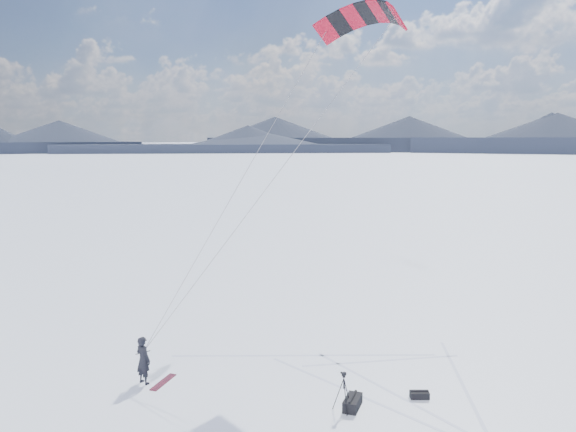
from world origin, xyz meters
TOP-DOWN VIEW (x-y plane):
  - ground at (0.00, 0.00)m, footprint 1800.00×1800.00m
  - horizon_hills at (-0.00, 0.00)m, footprint 704.00×705.94m
  - snow_tracks at (-0.65, -0.35)m, footprint 14.76×10.25m
  - snowkiter at (-3.53, 4.57)m, footprint 0.61×0.74m
  - snowboard at (-2.93, 4.24)m, footprint 1.29×1.09m
  - tripod at (1.12, -1.00)m, footprint 0.61×0.65m
  - gear_bag_a at (1.48, -1.04)m, footprint 1.05×0.94m
  - gear_bag_b at (3.82, -1.77)m, footprint 0.70×0.61m
  - power_kite at (7.29, 5.54)m, footprint 11.95×5.00m

SIDE VIEW (x-z plane):
  - ground at x=0.00m, z-range 0.00..0.00m
  - snowkiter at x=-3.53m, z-range -0.87..0.87m
  - snow_tracks at x=-0.65m, z-range 0.00..0.01m
  - snowboard at x=-2.93m, z-range 0.00..0.04m
  - gear_bag_b at x=3.82m, z-range -0.02..0.27m
  - gear_bag_a at x=1.48m, z-range -0.02..0.41m
  - tripod at x=1.12m, z-range 0.19..1.49m
  - horizon_hills at x=0.00m, z-range -0.66..9.31m
  - power_kite at x=7.29m, z-range 7.11..20.69m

